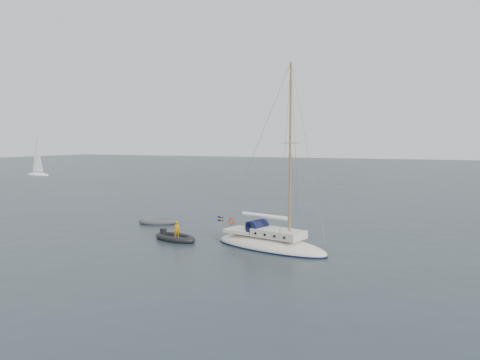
% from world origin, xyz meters
% --- Properties ---
extents(ground, '(300.00, 300.00, 0.00)m').
position_xyz_m(ground, '(0.00, 0.00, 0.00)').
color(ground, black).
rests_on(ground, ground).
extents(sailboat, '(8.32, 2.50, 11.84)m').
position_xyz_m(sailboat, '(3.02, -2.34, 0.90)').
color(sailboat, silver).
rests_on(sailboat, ground).
extents(dinghy, '(3.06, 1.38, 0.44)m').
position_xyz_m(dinghy, '(-8.33, 2.13, 0.19)').
color(dinghy, '#46454A').
rests_on(dinghy, ground).
extents(rib, '(3.47, 1.58, 1.34)m').
position_xyz_m(rib, '(-3.73, -2.62, 0.21)').
color(rib, black).
rests_on(rib, ground).
extents(distant_yacht_a, '(5.83, 3.11, 7.73)m').
position_xyz_m(distant_yacht_a, '(-60.03, 37.82, 3.30)').
color(distant_yacht_a, white).
rests_on(distant_yacht_a, ground).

